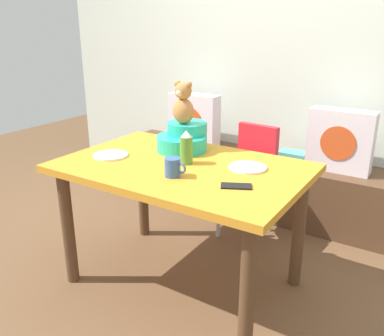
# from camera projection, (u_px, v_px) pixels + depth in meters

# --- Properties ---
(ground_plane) EXTENTS (8.00, 8.00, 0.00)m
(ground_plane) POSITION_uv_depth(u_px,v_px,m) (183.00, 281.00, 2.46)
(ground_plane) COLOR brown
(back_wall) EXTENTS (4.40, 0.10, 2.60)m
(back_wall) POSITION_uv_depth(u_px,v_px,m) (285.00, 45.00, 3.18)
(back_wall) COLOR silver
(back_wall) RESTS_ON ground_plane
(window_bench) EXTENTS (2.60, 0.44, 0.46)m
(window_bench) POSITION_uv_depth(u_px,v_px,m) (264.00, 184.00, 3.32)
(window_bench) COLOR brown
(window_bench) RESTS_ON ground_plane
(pillow_floral_left) EXTENTS (0.44, 0.15, 0.44)m
(pillow_floral_left) POSITION_uv_depth(u_px,v_px,m) (194.00, 120.00, 3.48)
(pillow_floral_left) COLOR silver
(pillow_floral_left) RESTS_ON window_bench
(pillow_floral_right) EXTENTS (0.44, 0.15, 0.44)m
(pillow_floral_right) POSITION_uv_depth(u_px,v_px,m) (340.00, 141.00, 2.87)
(pillow_floral_right) COLOR silver
(pillow_floral_right) RESTS_ON window_bench
(book_stack) EXTENTS (0.20, 0.14, 0.08)m
(book_stack) POSITION_uv_depth(u_px,v_px,m) (293.00, 157.00, 3.12)
(book_stack) COLOR #4CAD9E
(book_stack) RESTS_ON window_bench
(dining_table) EXTENTS (1.31, 0.86, 0.74)m
(dining_table) POSITION_uv_depth(u_px,v_px,m) (182.00, 183.00, 2.25)
(dining_table) COLOR orange
(dining_table) RESTS_ON ground_plane
(highchair) EXTENTS (0.35, 0.47, 0.79)m
(highchair) POSITION_uv_depth(u_px,v_px,m) (248.00, 166.00, 2.85)
(highchair) COLOR red
(highchair) RESTS_ON ground_plane
(infant_seat_teal) EXTENTS (0.30, 0.33, 0.16)m
(infant_seat_teal) POSITION_uv_depth(u_px,v_px,m) (184.00, 138.00, 2.45)
(infant_seat_teal) COLOR #22B99C
(infant_seat_teal) RESTS_ON dining_table
(teddy_bear) EXTENTS (0.13, 0.12, 0.25)m
(teddy_bear) POSITION_uv_depth(u_px,v_px,m) (183.00, 104.00, 2.38)
(teddy_bear) COLOR #B77A41
(teddy_bear) RESTS_ON infant_seat_teal
(ketchup_bottle) EXTENTS (0.07, 0.07, 0.18)m
(ketchup_bottle) POSITION_uv_depth(u_px,v_px,m) (186.00, 148.00, 2.20)
(ketchup_bottle) COLOR #4C8C33
(ketchup_bottle) RESTS_ON dining_table
(coffee_mug) EXTENTS (0.12, 0.08, 0.09)m
(coffee_mug) POSITION_uv_depth(u_px,v_px,m) (173.00, 167.00, 2.02)
(coffee_mug) COLOR #335999
(coffee_mug) RESTS_ON dining_table
(dinner_plate_near) EXTENTS (0.20, 0.20, 0.01)m
(dinner_plate_near) POSITION_uv_depth(u_px,v_px,m) (111.00, 155.00, 2.35)
(dinner_plate_near) COLOR white
(dinner_plate_near) RESTS_ON dining_table
(dinner_plate_far) EXTENTS (0.20, 0.20, 0.01)m
(dinner_plate_far) POSITION_uv_depth(u_px,v_px,m) (248.00, 167.00, 2.15)
(dinner_plate_far) COLOR white
(dinner_plate_far) RESTS_ON dining_table
(cell_phone) EXTENTS (0.16, 0.13, 0.01)m
(cell_phone) POSITION_uv_depth(u_px,v_px,m) (236.00, 186.00, 1.91)
(cell_phone) COLOR black
(cell_phone) RESTS_ON dining_table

